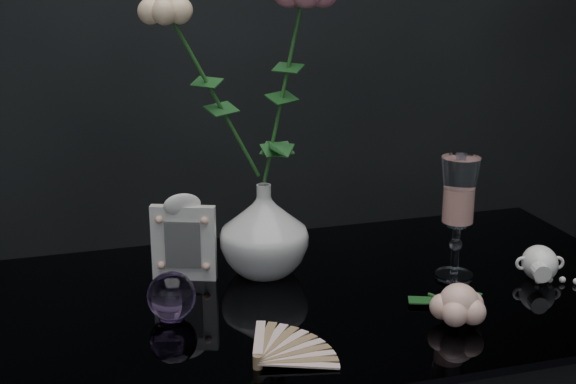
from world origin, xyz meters
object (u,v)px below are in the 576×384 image
object	(u,v)px
wine_glass	(457,219)
pearl_jar	(540,262)
picture_frame	(184,237)
paperweight	(171,296)
vase	(264,230)
loose_rose	(459,304)

from	to	relation	value
wine_glass	pearl_jar	xyz separation A→B (m)	(0.13, -0.05, -0.07)
picture_frame	paperweight	size ratio (longest dim) A/B	2.05
pearl_jar	wine_glass	bearing A→B (deg)	176.36
vase	pearl_jar	bearing A→B (deg)	-19.68
wine_glass	loose_rose	world-z (taller)	wine_glass
vase	loose_rose	world-z (taller)	vase
loose_rose	pearl_jar	distance (m)	0.23
paperweight	pearl_jar	distance (m)	0.60
wine_glass	loose_rose	size ratio (longest dim) A/B	1.14
vase	loose_rose	bearing A→B (deg)	-50.05
vase	wine_glass	size ratio (longest dim) A/B	0.75
vase	loose_rose	xyz separation A→B (m)	(0.22, -0.26, -0.05)
vase	picture_frame	world-z (taller)	vase
pearl_jar	loose_rose	bearing A→B (deg)	-136.60
vase	wine_glass	xyz separation A→B (m)	(0.29, -0.11, 0.03)
wine_glass	paperweight	bearing A→B (deg)	-177.55
wine_glass	loose_rose	distance (m)	0.19
wine_glass	loose_rose	bearing A→B (deg)	-116.01
picture_frame	loose_rose	size ratio (longest dim) A/B	0.82
wine_glass	pearl_jar	size ratio (longest dim) A/B	0.99
picture_frame	loose_rose	bearing A→B (deg)	-17.46
vase	paperweight	xyz separation A→B (m)	(-0.17, -0.13, -0.04)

